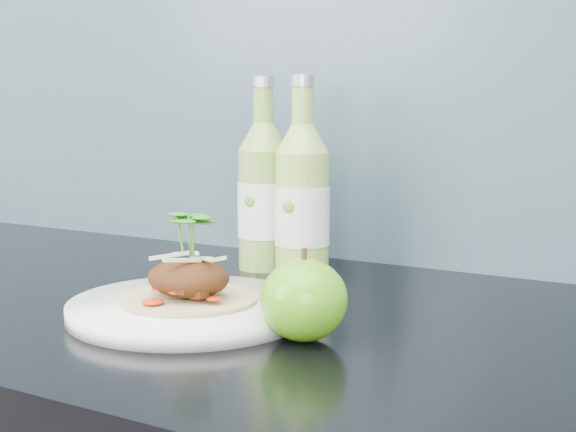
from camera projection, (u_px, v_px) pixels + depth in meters
The scene contains 5 objects.
dinner_plate at pixel (189, 308), 0.80m from camera, with size 0.29×0.29×0.02m.
pork_taco at pixel (188, 274), 0.80m from camera, with size 0.14×0.14×0.09m.
green_apple at pixel (304, 300), 0.72m from camera, with size 0.10×0.10×0.08m.
cider_bottle_left at pixel (264, 197), 1.03m from camera, with size 0.07×0.07×0.25m.
cider_bottle_right at pixel (302, 202), 0.97m from camera, with size 0.09×0.09×0.25m.
Camera 1 is at (0.45, 1.01, 1.11)m, focal length 50.00 mm.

